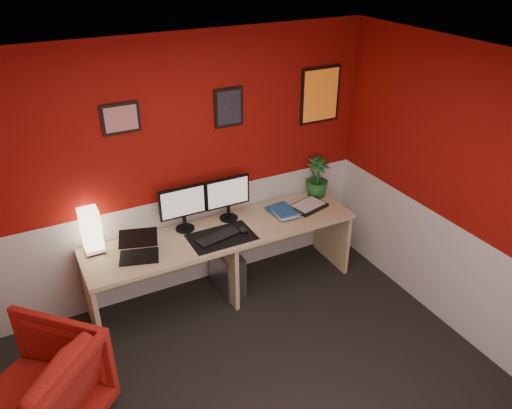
{
  "coord_description": "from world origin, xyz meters",
  "views": [
    {
      "loc": [
        -1.21,
        -2.29,
        3.21
      ],
      "look_at": [
        0.6,
        1.21,
        1.05
      ],
      "focal_mm": 35.13,
      "sensor_mm": 36.0,
      "label": 1
    }
  ],
  "objects_px": {
    "laptop": "(138,247)",
    "zen_tray": "(308,206)",
    "potted_plant": "(317,177)",
    "armchair": "(29,394)",
    "shoji_lamp": "(91,232)",
    "monitor_right": "(228,192)",
    "desk": "(224,263)",
    "monitor_left": "(183,202)",
    "pc_tower": "(227,271)"
  },
  "relations": [
    {
      "from": "laptop",
      "to": "zen_tray",
      "type": "distance_m",
      "value": 1.78
    },
    {
      "from": "potted_plant",
      "to": "armchair",
      "type": "height_order",
      "value": "potted_plant"
    },
    {
      "from": "zen_tray",
      "to": "shoji_lamp",
      "type": "bearing_deg",
      "value": 174.9
    },
    {
      "from": "monitor_right",
      "to": "armchair",
      "type": "height_order",
      "value": "monitor_right"
    },
    {
      "from": "monitor_right",
      "to": "desk",
      "type": "bearing_deg",
      "value": -127.48
    },
    {
      "from": "zen_tray",
      "to": "armchair",
      "type": "relative_size",
      "value": 0.41
    },
    {
      "from": "monitor_left",
      "to": "armchair",
      "type": "relative_size",
      "value": 0.67
    },
    {
      "from": "monitor_left",
      "to": "pc_tower",
      "type": "distance_m",
      "value": 0.88
    },
    {
      "from": "monitor_right",
      "to": "armchair",
      "type": "bearing_deg",
      "value": -152.8
    },
    {
      "from": "laptop",
      "to": "potted_plant",
      "type": "height_order",
      "value": "potted_plant"
    },
    {
      "from": "desk",
      "to": "shoji_lamp",
      "type": "height_order",
      "value": "shoji_lamp"
    },
    {
      "from": "shoji_lamp",
      "to": "armchair",
      "type": "bearing_deg",
      "value": -124.37
    },
    {
      "from": "zen_tray",
      "to": "potted_plant",
      "type": "xyz_separation_m",
      "value": [
        0.21,
        0.18,
        0.2
      ]
    },
    {
      "from": "zen_tray",
      "to": "pc_tower",
      "type": "distance_m",
      "value": 1.05
    },
    {
      "from": "shoji_lamp",
      "to": "armchair",
      "type": "distance_m",
      "value": 1.38
    },
    {
      "from": "monitor_right",
      "to": "potted_plant",
      "type": "relative_size",
      "value": 1.34
    },
    {
      "from": "laptop",
      "to": "desk",
      "type": "bearing_deg",
      "value": 21.63
    },
    {
      "from": "zen_tray",
      "to": "monitor_left",
      "type": "bearing_deg",
      "value": 171.98
    },
    {
      "from": "monitor_left",
      "to": "zen_tray",
      "type": "height_order",
      "value": "monitor_left"
    },
    {
      "from": "monitor_left",
      "to": "pc_tower",
      "type": "relative_size",
      "value": 1.29
    },
    {
      "from": "desk",
      "to": "monitor_left",
      "type": "bearing_deg",
      "value": 147.4
    },
    {
      "from": "monitor_right",
      "to": "shoji_lamp",
      "type": "bearing_deg",
      "value": 179.25
    },
    {
      "from": "pc_tower",
      "to": "desk",
      "type": "bearing_deg",
      "value": -140.94
    },
    {
      "from": "desk",
      "to": "potted_plant",
      "type": "relative_size",
      "value": 6.0
    },
    {
      "from": "pc_tower",
      "to": "armchair",
      "type": "height_order",
      "value": "armchair"
    },
    {
      "from": "potted_plant",
      "to": "monitor_right",
      "type": "bearing_deg",
      "value": -179.55
    },
    {
      "from": "laptop",
      "to": "shoji_lamp",
      "type": "bearing_deg",
      "value": 157.18
    },
    {
      "from": "desk",
      "to": "zen_tray",
      "type": "relative_size",
      "value": 7.43
    },
    {
      "from": "monitor_right",
      "to": "laptop",
      "type": "bearing_deg",
      "value": -165.33
    },
    {
      "from": "monitor_left",
      "to": "zen_tray",
      "type": "distance_m",
      "value": 1.3
    },
    {
      "from": "desk",
      "to": "monitor_right",
      "type": "xyz_separation_m",
      "value": [
        0.14,
        0.19,
        0.66
      ]
    },
    {
      "from": "potted_plant",
      "to": "armchair",
      "type": "relative_size",
      "value": 0.5
    },
    {
      "from": "potted_plant",
      "to": "pc_tower",
      "type": "bearing_deg",
      "value": -172.04
    },
    {
      "from": "laptop",
      "to": "armchair",
      "type": "relative_size",
      "value": 0.38
    },
    {
      "from": "shoji_lamp",
      "to": "zen_tray",
      "type": "bearing_deg",
      "value": -5.1
    },
    {
      "from": "shoji_lamp",
      "to": "monitor_left",
      "type": "height_order",
      "value": "monitor_left"
    },
    {
      "from": "laptop",
      "to": "zen_tray",
      "type": "height_order",
      "value": "laptop"
    },
    {
      "from": "laptop",
      "to": "monitor_right",
      "type": "relative_size",
      "value": 0.57
    },
    {
      "from": "desk",
      "to": "monitor_left",
      "type": "xyz_separation_m",
      "value": [
        -0.31,
        0.2,
        0.66
      ]
    },
    {
      "from": "zen_tray",
      "to": "armchair",
      "type": "bearing_deg",
      "value": -163.05
    },
    {
      "from": "monitor_left",
      "to": "armchair",
      "type": "distance_m",
      "value": 1.97
    },
    {
      "from": "potted_plant",
      "to": "armchair",
      "type": "distance_m",
      "value": 3.24
    },
    {
      "from": "desk",
      "to": "monitor_left",
      "type": "relative_size",
      "value": 4.48
    },
    {
      "from": "monitor_left",
      "to": "monitor_right",
      "type": "relative_size",
      "value": 1.0
    },
    {
      "from": "potted_plant",
      "to": "pc_tower",
      "type": "relative_size",
      "value": 0.96
    },
    {
      "from": "desk",
      "to": "laptop",
      "type": "bearing_deg",
      "value": -175.52
    },
    {
      "from": "desk",
      "to": "shoji_lamp",
      "type": "relative_size",
      "value": 6.5
    },
    {
      "from": "desk",
      "to": "armchair",
      "type": "bearing_deg",
      "value": -155.66
    },
    {
      "from": "potted_plant",
      "to": "zen_tray",
      "type": "bearing_deg",
      "value": -139.76
    },
    {
      "from": "armchair",
      "to": "pc_tower",
      "type": "bearing_deg",
      "value": 159.85
    }
  ]
}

